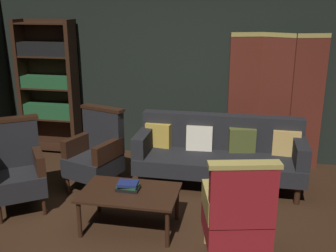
# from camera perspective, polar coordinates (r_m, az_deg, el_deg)

# --- Properties ---
(ground_plane) EXTENTS (10.00, 10.00, 0.00)m
(ground_plane) POSITION_cam_1_polar(r_m,az_deg,el_deg) (4.22, -2.18, -15.64)
(ground_plane) COLOR #331E11
(back_wall) EXTENTS (7.20, 0.10, 2.80)m
(back_wall) POSITION_cam_1_polar(r_m,az_deg,el_deg) (6.03, 3.07, 8.62)
(back_wall) COLOR black
(back_wall) RESTS_ON ground_plane
(folding_screen) EXTENTS (1.30, 0.23, 1.90)m
(folding_screen) POSITION_cam_1_polar(r_m,az_deg,el_deg) (5.82, 14.88, 3.60)
(folding_screen) COLOR #5B2319
(folding_screen) RESTS_ON ground_plane
(bookshelf) EXTENTS (0.90, 0.32, 2.05)m
(bookshelf) POSITION_cam_1_polar(r_m,az_deg,el_deg) (6.50, -16.51, 5.56)
(bookshelf) COLOR black
(bookshelf) RESTS_ON ground_plane
(velvet_couch) EXTENTS (2.12, 0.78, 0.88)m
(velvet_couch) POSITION_cam_1_polar(r_m,az_deg,el_deg) (5.24, 7.31, -3.45)
(velvet_couch) COLOR black
(velvet_couch) RESTS_ON ground_plane
(coffee_table) EXTENTS (1.00, 0.64, 0.42)m
(coffee_table) POSITION_cam_1_polar(r_m,az_deg,el_deg) (4.24, -5.44, -9.76)
(coffee_table) COLOR black
(coffee_table) RESTS_ON ground_plane
(armchair_gilt_accent) EXTENTS (0.70, 0.69, 1.04)m
(armchair_gilt_accent) POSITION_cam_1_polar(r_m,az_deg,el_deg) (3.71, 9.79, -12.04)
(armchair_gilt_accent) COLOR tan
(armchair_gilt_accent) RESTS_ON ground_plane
(armchair_wing_left) EXTENTS (0.81, 0.80, 1.04)m
(armchair_wing_left) POSITION_cam_1_polar(r_m,az_deg,el_deg) (4.89, -20.64, -5.59)
(armchair_wing_left) COLOR black
(armchair_wing_left) RESTS_ON ground_plane
(armchair_wing_right) EXTENTS (0.73, 0.73, 1.04)m
(armchair_wing_right) POSITION_cam_1_polar(r_m,az_deg,el_deg) (5.13, -10.13, -3.67)
(armchair_wing_right) COLOR black
(armchair_wing_right) RESTS_ON ground_plane
(book_black_cloth) EXTENTS (0.24, 0.16, 0.04)m
(book_black_cloth) POSITION_cam_1_polar(r_m,az_deg,el_deg) (4.24, -5.66, -8.80)
(book_black_cloth) COLOR black
(book_black_cloth) RESTS_ON coffee_table
(book_green_cloth) EXTENTS (0.22, 0.16, 0.03)m
(book_green_cloth) POSITION_cam_1_polar(r_m,az_deg,el_deg) (4.22, -5.67, -8.42)
(book_green_cloth) COLOR #1E4C28
(book_green_cloth) RESTS_ON book_black_cloth
(book_navy_cloth) EXTENTS (0.21, 0.18, 0.03)m
(book_navy_cloth) POSITION_cam_1_polar(r_m,az_deg,el_deg) (4.21, -5.68, -8.09)
(book_navy_cloth) COLOR navy
(book_navy_cloth) RESTS_ON book_green_cloth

